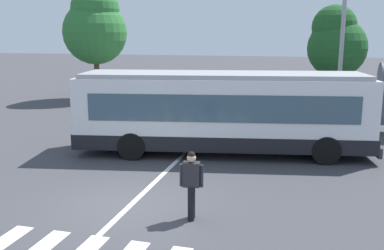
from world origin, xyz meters
name	(u,v)px	position (x,y,z in m)	size (l,w,h in m)	color
ground_plane	(130,204)	(0.00, 0.00, 0.00)	(160.00, 160.00, 0.00)	#3D3D42
city_transit_bus	(222,112)	(1.40, 5.61, 1.59)	(11.22, 4.46, 3.06)	black
pedestrian_crossing_street	(191,181)	(1.85, -0.51, 0.97)	(0.58, 0.35, 1.72)	black
parked_car_white	(138,93)	(-5.95, 15.45, 0.77)	(2.25, 4.66, 1.35)	black
parked_car_champagne	(181,94)	(-3.18, 15.58, 0.77)	(2.09, 4.60, 1.35)	black
parked_car_charcoal	(226,96)	(-0.34, 15.75, 0.77)	(2.25, 4.66, 1.35)	black
parked_car_red	(266,98)	(2.11, 15.36, 0.77)	(2.24, 4.65, 1.35)	black
parked_car_teal	(316,100)	(4.97, 15.36, 0.77)	(2.09, 4.60, 1.35)	black
twin_arm_street_lamp	(345,2)	(5.94, 12.44, 5.95)	(3.80, 0.32, 9.88)	#939399
background_tree_left	(95,26)	(-9.56, 16.96, 5.00)	(4.30, 4.30, 7.69)	brown
background_tree_right	(336,42)	(6.12, 20.22, 3.95)	(3.86, 3.86, 6.35)	brown
lane_center_line	(157,180)	(0.05, 2.00, 0.00)	(0.16, 24.00, 0.01)	silver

